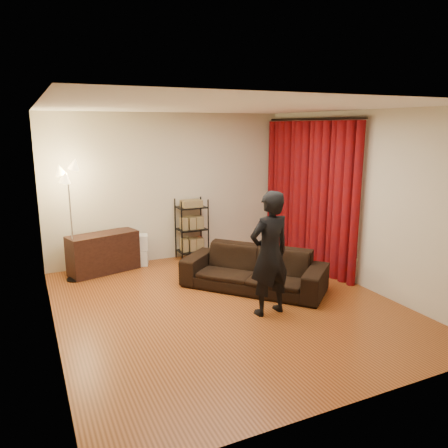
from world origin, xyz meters
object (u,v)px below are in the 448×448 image
media_cabinet (103,253)px  storage_boxes (138,250)px  person (270,254)px  wire_shelf (192,229)px  floor_lamp (71,224)px  sofa (254,269)px

media_cabinet → storage_boxes: media_cabinet is taller
person → wire_shelf: (-0.05, 2.75, -0.26)m
person → media_cabinet: bearing=-63.9°
media_cabinet → storage_boxes: 0.65m
storage_boxes → floor_lamp: bearing=-163.4°
storage_boxes → wire_shelf: 1.06m
media_cabinet → storage_boxes: (0.64, 0.13, -0.06)m
sofa → storage_boxes: size_ratio=3.87×
sofa → storage_boxes: 2.32m
person → floor_lamp: 3.29m
wire_shelf → person: bearing=-107.2°
floor_lamp → media_cabinet: bearing=22.8°
storage_boxes → floor_lamp: (-1.14, -0.34, 0.66)m
sofa → storage_boxes: (-1.32, 1.91, -0.04)m
storage_boxes → floor_lamp: 1.36m
person → storage_boxes: 3.03m
person → floor_lamp: (-2.21, 2.44, 0.11)m
media_cabinet → storage_boxes: bearing=-3.8°
sofa → media_cabinet: 2.64m
sofa → media_cabinet: media_cabinet is taller
sofa → wire_shelf: size_ratio=1.89×
sofa → person: bearing=-57.6°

